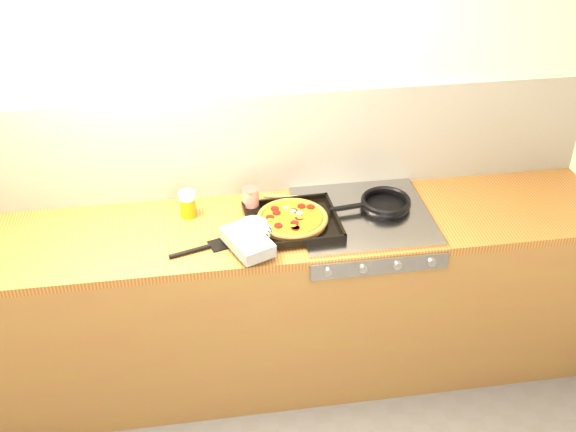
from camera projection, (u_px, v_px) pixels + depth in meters
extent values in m
plane|color=beige|center=(256.00, 125.00, 3.07)|extent=(3.20, 0.00, 3.20)
cube|color=white|center=(257.00, 145.00, 3.11)|extent=(3.20, 0.02, 0.50)
cube|color=brown|center=(267.00, 304.00, 3.27)|extent=(3.20, 0.60, 0.86)
cube|color=#9C6230|center=(265.00, 228.00, 3.02)|extent=(3.20, 0.60, 0.04)
cube|color=#A2A3A8|center=(379.00, 265.00, 2.85)|extent=(0.60, 0.03, 0.08)
cylinder|color=#A5A5AA|center=(328.00, 272.00, 2.81)|extent=(0.04, 0.02, 0.04)
cylinder|color=#A5A5AA|center=(363.00, 269.00, 2.83)|extent=(0.04, 0.02, 0.04)
cylinder|color=#A5A5AA|center=(398.00, 265.00, 2.85)|extent=(0.04, 0.02, 0.04)
cylinder|color=#A5A5AA|center=(432.00, 262.00, 2.87)|extent=(0.04, 0.02, 0.04)
cube|color=#A2A3A8|center=(363.00, 215.00, 3.07)|extent=(0.60, 0.56, 0.02)
cube|color=black|center=(292.00, 223.00, 2.99)|extent=(0.42, 0.37, 0.01)
cube|color=black|center=(285.00, 200.00, 3.12)|extent=(0.40, 0.03, 0.02)
cube|color=black|center=(301.00, 242.00, 2.84)|extent=(0.40, 0.03, 0.02)
cube|color=black|center=(335.00, 215.00, 3.01)|extent=(0.03, 0.35, 0.02)
cube|color=black|center=(248.00, 225.00, 2.94)|extent=(0.03, 0.35, 0.02)
cylinder|color=#A26E2F|center=(292.00, 220.00, 2.98)|extent=(0.32, 0.32, 0.02)
torus|color=#A26E2F|center=(292.00, 218.00, 2.97)|extent=(0.33, 0.33, 0.02)
cylinder|color=orange|center=(292.00, 218.00, 2.97)|extent=(0.28, 0.28, 0.01)
cylinder|color=maroon|center=(299.00, 218.00, 2.96)|extent=(0.04, 0.04, 0.01)
cylinder|color=maroon|center=(275.00, 209.00, 3.02)|extent=(0.04, 0.04, 0.01)
cylinder|color=maroon|center=(295.00, 228.00, 2.89)|extent=(0.04, 0.04, 0.01)
cylinder|color=maroon|center=(270.00, 217.00, 2.96)|extent=(0.04, 0.04, 0.01)
cylinder|color=maroon|center=(301.00, 206.00, 3.04)|extent=(0.04, 0.04, 0.01)
cylinder|color=maroon|center=(293.00, 211.00, 3.00)|extent=(0.04, 0.04, 0.01)
cylinder|color=maroon|center=(278.00, 226.00, 2.91)|extent=(0.04, 0.04, 0.01)
cylinder|color=maroon|center=(311.00, 207.00, 3.03)|extent=(0.04, 0.04, 0.01)
cylinder|color=maroon|center=(296.00, 228.00, 2.89)|extent=(0.04, 0.04, 0.01)
cylinder|color=maroon|center=(295.00, 223.00, 2.92)|extent=(0.04, 0.04, 0.01)
cylinder|color=maroon|center=(277.00, 213.00, 2.99)|extent=(0.04, 0.04, 0.01)
ellipsoid|color=orange|center=(276.00, 220.00, 2.94)|extent=(0.03, 0.02, 0.01)
ellipsoid|color=orange|center=(270.00, 220.00, 2.94)|extent=(0.03, 0.02, 0.01)
ellipsoid|color=orange|center=(288.00, 211.00, 3.00)|extent=(0.03, 0.02, 0.01)
ellipsoid|color=orange|center=(286.00, 206.00, 3.04)|extent=(0.03, 0.02, 0.01)
ellipsoid|color=orange|center=(293.00, 226.00, 2.90)|extent=(0.03, 0.02, 0.01)
ellipsoid|color=orange|center=(301.00, 218.00, 2.96)|extent=(0.03, 0.02, 0.01)
ellipsoid|color=orange|center=(298.00, 216.00, 2.97)|extent=(0.03, 0.02, 0.01)
ellipsoid|color=orange|center=(277.00, 221.00, 2.93)|extent=(0.03, 0.02, 0.01)
ellipsoid|color=orange|center=(290.00, 208.00, 3.03)|extent=(0.03, 0.02, 0.01)
ellipsoid|color=silver|center=(287.00, 207.00, 3.03)|extent=(0.03, 0.03, 0.01)
ellipsoid|color=silver|center=(293.00, 211.00, 3.00)|extent=(0.03, 0.03, 0.01)
ellipsoid|color=silver|center=(300.00, 213.00, 2.99)|extent=(0.03, 0.03, 0.01)
cube|color=black|center=(247.00, 242.00, 2.81)|extent=(0.22, 0.28, 0.06)
ellipsoid|color=black|center=(253.00, 226.00, 2.91)|extent=(0.15, 0.15, 0.06)
cylinder|color=black|center=(264.00, 235.00, 2.85)|extent=(0.09, 0.11, 0.05)
cylinder|color=black|center=(385.00, 206.00, 3.11)|extent=(0.24, 0.24, 0.01)
torus|color=black|center=(386.00, 202.00, 3.09)|extent=(0.26, 0.26, 0.02)
cube|color=black|center=(348.00, 207.00, 3.05)|extent=(0.17, 0.04, 0.01)
cylinder|color=maroon|center=(251.00, 199.00, 3.09)|extent=(0.09, 0.09, 0.10)
cylinder|color=#B2B2B7|center=(250.00, 189.00, 3.06)|extent=(0.09, 0.09, 0.01)
cylinder|color=#B2B2B7|center=(251.00, 209.00, 3.12)|extent=(0.09, 0.09, 0.01)
cylinder|color=orange|center=(188.00, 207.00, 3.05)|extent=(0.07, 0.07, 0.09)
cylinder|color=silver|center=(187.00, 195.00, 3.01)|extent=(0.08, 0.08, 0.03)
cylinder|color=#AD8649|center=(291.00, 197.00, 3.19)|extent=(0.26, 0.07, 0.02)
ellipsoid|color=#AD8649|center=(321.00, 198.00, 3.18)|extent=(0.07, 0.05, 0.02)
cube|color=black|center=(221.00, 244.00, 2.88)|extent=(0.12, 0.11, 0.01)
cylinder|color=black|center=(190.00, 251.00, 2.83)|extent=(0.18, 0.07, 0.02)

